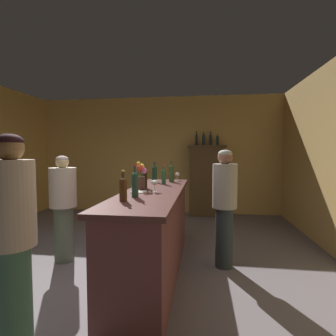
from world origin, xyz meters
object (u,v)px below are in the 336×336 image
Objects in this scene: wine_bottle_malbec at (164,176)px; bar_counter at (154,232)px; cheese_plate at (139,192)px; patron_tall at (63,204)px; wine_glass_front at (155,183)px; bartender at (225,203)px; patron_in_navy at (13,238)px; display_bottle_left at (197,139)px; display_cabinet at (207,179)px; flower_arrangement at (141,175)px; wine_bottle_riesling at (154,173)px; display_bottle_midright at (217,140)px; wine_glass_mid at (177,175)px; display_bottle_center at (211,139)px; wine_bottle_syrah at (123,188)px; display_bottle_midleft at (204,139)px; wine_bottle_merlot at (135,183)px; wine_bottle_chardonnay at (144,177)px; wine_bottle_rose at (171,172)px.

bar_counter is at bearing -93.02° from wine_bottle_malbec.
cheese_plate is 0.13× the size of patron_tall.
bartender is (0.84, 0.47, -0.30)m from wine_glass_front.
patron_in_navy is at bearing -120.14° from wine_glass_front.
cheese_plate is 3.43m from display_bottle_left.
cheese_plate is (-0.18, -0.05, -0.10)m from wine_glass_front.
display_cabinet is 4.81× the size of flower_arrangement.
display_bottle_midright is at bearing 64.11° from wine_bottle_riesling.
display_bottle_left is at bearing 82.66° from wine_glass_mid.
wine_bottle_riesling reaches higher than bar_counter.
display_bottle_center is at bearing 76.11° from bar_counter.
display_cabinet is 5.70× the size of wine_bottle_syrah.
display_cabinet reaches higher than wine_glass_mid.
bar_counter is at bearing -102.37° from display_cabinet.
wine_bottle_malbec is 0.80× the size of flower_arrangement.
wine_bottle_syrah is 2.07× the size of wine_glass_front.
bartender is (0.27, -2.77, -0.96)m from display_bottle_midleft.
wine_bottle_merlot is 1.17m from patron_in_navy.
cheese_plate is at bearing -102.10° from wine_bottle_malbec.
wine_bottle_syrah is 3.96m from display_bottle_midleft.
wine_bottle_malbec is 1.35m from wine_bottle_syrah.
patron_tall reaches higher than wine_bottle_chardonnay.
display_bottle_midright reaches higher than wine_bottle_malbec.
flower_arrangement is at bearing -103.97° from display_bottle_midleft.
display_cabinet is 3.40m from cheese_plate.
wine_bottle_syrah is at bearing -102.19° from display_cabinet.
display_bottle_midright reaches higher than wine_glass_front.
bar_counter is at bearing 79.05° from wine_bottle_merlot.
wine_bottle_riesling is 1.07m from cheese_plate.
wine_bottle_chardonnay is 0.78m from wine_bottle_rose.
display_cabinet is 2.40m from wine_bottle_riesling.
wine_bottle_merlot is at bearing -98.10° from wine_bottle_rose.
patron_in_navy is at bearing -114.80° from cheese_plate.
bartender is at bearing -84.43° from display_bottle_midleft.
wine_bottle_merlot is 1.00× the size of display_bottle_left.
display_bottle_midright is at bearing 51.79° from patron_tall.
flower_arrangement is 1.27× the size of display_bottle_midright.
wine_bottle_syrah is (-0.25, -1.66, -0.02)m from wine_bottle_rose.
display_bottle_center is (0.77, 3.10, 1.29)m from bar_counter.
flower_arrangement is (-0.34, -1.08, 0.09)m from wine_glass_mid.
wine_bottle_merlot is 0.20× the size of patron_in_navy.
display_bottle_left reaches higher than display_bottle_midleft.
wine_bottle_chardonnay reaches higher than wine_bottle_syrah.
wine_bottle_syrah is (-0.05, -0.23, -0.02)m from wine_bottle_merlot.
wine_bottle_malbec is at bearing 86.98° from bar_counter.
wine_glass_mid is at bearing -102.02° from display_bottle_midleft.
display_cabinet is 4.77m from patron_in_navy.
wine_bottle_syrah is 0.95× the size of wine_bottle_riesling.
patron_tall is at bearing 164.82° from wine_glass_front.
bar_counter is at bearing 78.55° from wine_bottle_syrah.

